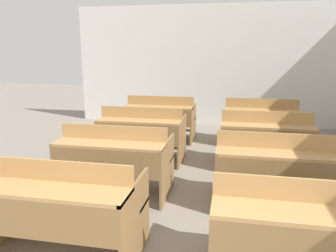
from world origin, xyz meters
TOP-DOWN VIEW (x-y plane):
  - wall_back at (0.00, 7.15)m, footprint 6.26×0.06m
  - bench_front_left at (-0.79, 1.70)m, footprint 1.30×0.77m
  - bench_front_right at (1.11, 1.69)m, footprint 1.30×0.77m
  - bench_second_left at (-0.78, 2.98)m, footprint 1.30×0.77m
  - bench_second_right at (1.07, 2.98)m, footprint 1.30×0.77m
  - bench_third_left at (-0.81, 4.27)m, footprint 1.30×0.77m
  - bench_third_right at (1.08, 4.27)m, footprint 1.30×0.77m
  - bench_back_left at (-0.78, 5.53)m, footprint 1.30×0.77m
  - bench_back_right at (1.10, 5.56)m, footprint 1.30×0.77m

SIDE VIEW (x-z plane):
  - bench_front_left at x=-0.79m, z-range 0.03..0.90m
  - bench_front_right at x=1.11m, z-range 0.03..0.90m
  - bench_second_left at x=-0.78m, z-range 0.03..0.90m
  - bench_second_right at x=1.07m, z-range 0.03..0.90m
  - bench_third_left at x=-0.81m, z-range 0.03..0.90m
  - bench_third_right at x=1.08m, z-range 0.03..0.90m
  - bench_back_left at x=-0.78m, z-range 0.03..0.90m
  - bench_back_right at x=1.10m, z-range 0.03..0.90m
  - wall_back at x=0.00m, z-range 0.00..2.74m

